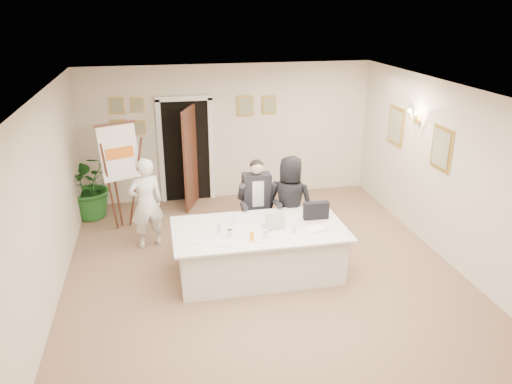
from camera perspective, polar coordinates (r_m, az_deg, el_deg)
The scene contains 28 objects.
floor at distance 7.78m, azimuth 0.99°, elevation -9.56°, with size 7.00×7.00×0.00m, color brown.
ceiling at distance 6.80m, azimuth 1.14°, elevation 11.22°, with size 6.00×7.00×0.02m, color white.
wall_back at distance 10.46m, azimuth -3.12°, elevation 6.81°, with size 6.00×0.10×2.80m, color beige.
wall_front at distance 4.23m, azimuth 11.84°, elevation -16.61°, with size 6.00×0.10×2.80m, color beige.
wall_left at distance 7.19m, azimuth -23.00°, elevation -1.58°, with size 0.10×7.00×2.80m, color beige.
wall_right at distance 8.32m, azimuth 21.68°, elevation 1.58°, with size 0.10×7.00×2.80m, color beige.
doorway at distance 10.30m, azimuth -7.81°, elevation 4.36°, with size 1.14×0.86×2.20m.
pictures_back_wall at distance 10.25m, azimuth -7.63°, elevation 8.95°, with size 3.40×0.06×0.80m, color gold, non-canonical shape.
pictures_right_wall at distance 9.19m, azimuth 17.86°, elevation 6.09°, with size 0.06×2.20×0.80m, color gold, non-canonical shape.
wall_sconce at distance 9.08m, azimuth 17.72°, elevation 8.21°, with size 0.20×0.30×0.24m, color gold, non-canonical shape.
conference_table at distance 7.66m, azimuth 0.34°, elevation -6.72°, with size 2.59×1.38×0.78m.
seated_man at distance 8.50m, azimuth 0.14°, elevation -1.13°, with size 0.65×0.69×1.51m, color black, non-canonical shape.
flip_chart at distance 9.31m, azimuth -15.29°, elevation 1.10°, with size 0.70×0.56×1.96m.
standing_man at distance 8.55m, azimuth -12.42°, elevation -1.27°, with size 0.57×0.38×1.57m, color silver.
standing_woman at distance 8.35m, azimuth 3.90°, elevation -1.24°, with size 0.79×0.51×1.61m, color black.
potted_palm at distance 10.10m, azimuth -18.42°, elevation 0.76°, with size 1.17×1.01×1.30m, color #1F5D21.
laptop at distance 7.50m, azimuth 2.01°, elevation -2.95°, with size 0.31×0.34×0.28m, color #B7BABC, non-canonical shape.
laptop_bag at distance 7.80m, azimuth 6.88°, elevation -2.11°, with size 0.39×0.11×0.28m, color black.
paper_stack at distance 7.48m, azimuth 6.87°, elevation -4.22°, with size 0.27×0.19×0.03m, color white.
plate_left at distance 7.11m, azimuth -6.24°, elevation -5.65°, with size 0.21×0.21×0.01m, color white.
plate_mid at distance 7.03m, azimuth -3.48°, elevation -5.88°, with size 0.20×0.20×0.01m, color white.
plate_near at distance 7.13m, azimuth 0.42°, elevation -5.42°, with size 0.20×0.20×0.01m, color white.
glass_a at distance 7.33m, azimuth -4.19°, elevation -4.17°, with size 0.07×0.07×0.14m, color silver.
glass_b at distance 7.14m, azimuth 1.13°, elevation -4.83°, with size 0.07×0.07×0.14m, color silver.
glass_c at distance 7.33m, azimuth 4.39°, elevation -4.17°, with size 0.07×0.07×0.14m, color silver.
glass_d at distance 7.62m, azimuth -2.39°, elevation -3.10°, with size 0.07×0.07×0.14m, color silver.
oj_glass at distance 7.09m, azimuth -0.48°, elevation -5.07°, with size 0.06×0.06×0.13m, color orange.
steel_jug at distance 7.21m, azimuth -3.05°, elevation -4.71°, with size 0.08×0.08×0.11m, color silver.
Camera 1 is at (-1.47, -6.54, 3.95)m, focal length 35.00 mm.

